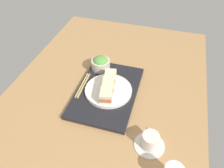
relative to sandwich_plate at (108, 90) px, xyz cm
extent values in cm
cube|color=tan|center=(-4.66, -1.89, -4.33)|extent=(140.00, 100.00, 3.00)
cube|color=black|center=(-0.67, -0.97, -1.84)|extent=(44.16, 29.54, 1.98)
cylinder|color=white|center=(0.00, 0.00, 0.00)|extent=(23.45, 23.45, 1.71)
cube|color=#EFE5C1|center=(-6.72, -1.00, 1.46)|extent=(8.27, 6.93, 1.21)
cube|color=gold|center=(-6.72, -1.00, 3.24)|extent=(8.61, 7.19, 2.35)
cube|color=#EFE5C1|center=(-6.72, -1.00, 5.02)|extent=(8.27, 6.93, 1.21)
cube|color=beige|center=(0.00, 0.00, 1.58)|extent=(8.27, 6.93, 1.44)
cube|color=#669347|center=(0.00, 0.00, 3.63)|extent=(8.70, 7.20, 2.67)
cube|color=beige|center=(0.00, 0.00, 5.69)|extent=(8.27, 6.93, 1.44)
cube|color=beige|center=(6.72, 1.00, 1.59)|extent=(8.27, 6.93, 1.48)
cube|color=#CC6B4C|center=(6.72, 1.00, 3.41)|extent=(8.47, 7.02, 2.15)
cube|color=beige|center=(6.72, 1.00, 5.23)|extent=(8.27, 6.93, 1.48)
cylinder|color=beige|center=(-16.54, -9.53, 1.85)|extent=(10.42, 10.42, 5.40)
ellipsoid|color=#5B9E42|center=(-16.54, -9.53, 4.55)|extent=(8.12, 8.12, 4.46)
cube|color=tan|center=(-0.30, -14.44, -0.50)|extent=(18.43, 1.23, 0.70)
cube|color=tan|center=(-0.33, -13.36, -0.50)|extent=(18.43, 1.23, 0.70)
cylinder|color=silver|center=(23.35, 24.72, -2.43)|extent=(12.62, 12.62, 0.80)
cylinder|color=silver|center=(23.35, 24.72, 1.06)|extent=(6.96, 6.96, 6.18)
cylinder|color=black|center=(23.35, 24.72, 3.75)|extent=(6.40, 6.40, 0.40)
torus|color=silver|center=(19.61, 23.09, 1.06)|extent=(4.22, 2.44, 4.26)
camera|label=1|loc=(74.79, 23.91, 77.82)|focal=35.51mm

